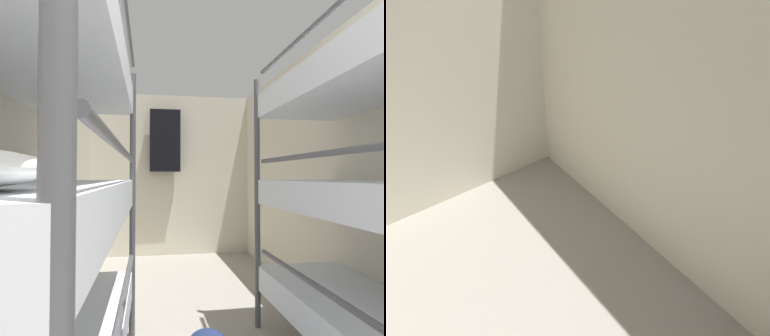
{
  "view_description": "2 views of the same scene",
  "coord_description": "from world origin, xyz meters",
  "views": [
    {
      "loc": [
        -0.38,
        0.19,
        1.18
      ],
      "look_at": [
        -0.0,
        2.69,
        1.24
      ],
      "focal_mm": 28.0,
      "sensor_mm": 36.0,
      "label": 1
    },
    {
      "loc": [
        -0.11,
        2.56,
        1.82
      ],
      "look_at": [
        0.7,
        3.64,
        0.75
      ],
      "focal_mm": 35.0,
      "sensor_mm": 36.0,
      "label": 2
    }
  ],
  "objects": []
}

